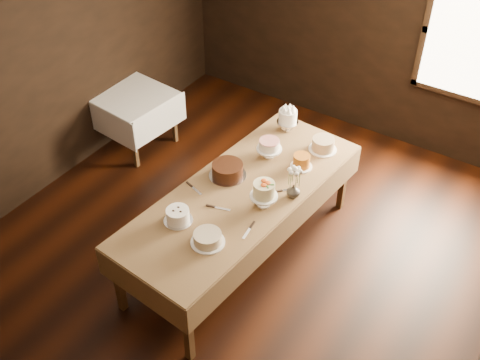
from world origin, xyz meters
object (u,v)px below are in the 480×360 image
Objects in this scene: cake_speckled at (323,145)px; cake_server_d at (290,189)px; cake_caramel at (301,162)px; cake_swirl at (178,216)px; display_table at (241,197)px; cake_lattice at (269,149)px; side_table at (133,101)px; cake_cream at (208,238)px; cake_meringue at (288,121)px; cake_server_a at (223,209)px; cake_server_e at (197,191)px; cake_flowers at (264,195)px; cake_chocolate at (228,170)px; flower_vase at (293,191)px; cake_server_b at (247,233)px.

cake_speckled reaches higher than cake_server_d.
cake_swirl is at bearing -112.53° from cake_caramel.
display_table is 0.65m from cake_lattice.
cake_server_d is (2.57, -0.60, 0.20)m from side_table.
cake_lattice is at bearing 98.46° from cake_cream.
cake_caramel is at bearing -47.89° from cake_meringue.
display_table is 1.18m from cake_meringue.
cake_server_a is (-0.14, 0.43, -0.05)m from cake_cream.
cake_lattice is 1.10× the size of cake_server_a.
display_table is 0.44m from cake_server_e.
cake_flowers is at bearing 33.52° from cake_server_e.
side_table is 2.53× the size of cake_chocolate.
cake_meringue reaches higher than cake_server_d.
cake_swirl is 2.21× the size of flower_vase.
cake_server_e is at bearing 151.27° from cake_server_a.
cake_swirl is (-0.25, -0.66, 0.13)m from display_table.
cake_server_a is (0.24, 0.36, -0.06)m from cake_swirl.
side_table is 7.01× the size of flower_vase.
cake_lattice reaches higher than cake_caramel.
display_table is 1.10m from cake_speckled.
cake_server_a is (-0.30, -0.96, -0.06)m from cake_caramel.
cake_lattice is 1.30m from cake_swirl.
cake_server_e reaches higher than side_table.
side_table is at bearing 173.09° from cake_lattice.
cake_lattice reaches higher than cake_server_b.
cake_lattice is 0.98× the size of cake_flowers.
side_table is at bearing 159.45° from cake_flowers.
cake_chocolate is 0.38m from cake_server_e.
cake_speckled is at bearing 172.37° from cake_server_b.
cake_cream is (2.33, -1.62, 0.25)m from side_table.
cake_lattice reaches higher than cake_speckled.
flower_vase is at bearing 7.48° from cake_chocolate.
cake_server_e is (-0.74, -0.51, 0.00)m from cake_server_d.
cake_cream is at bearing -66.27° from cake_chocolate.
side_table is 2.90× the size of cake_speckled.
cake_meringue is 0.95× the size of cake_flowers.
cake_lattice is 0.76× the size of cake_cream.
cake_caramel and cake_chocolate have the same top height.
cake_speckled is 1.36× the size of cake_server_e.
cake_swirl is (-0.59, -1.69, -0.00)m from cake_speckled.
cake_cream reaches higher than display_table.
cake_lattice is (-0.41, -0.40, 0.02)m from cake_speckled.
cake_server_a is 1.00× the size of cake_server_b.
cake_chocolate is 1.56× the size of cake_server_b.
cake_chocolate is 0.70m from flower_vase.
cake_meringue is at bearing 166.47° from cake_speckled.
cake_meringue reaches higher than side_table.
cake_flowers is 0.40m from cake_server_a.
cake_caramel is (0.29, 0.66, 0.13)m from display_table.
flower_vase reaches higher than cake_server_b.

